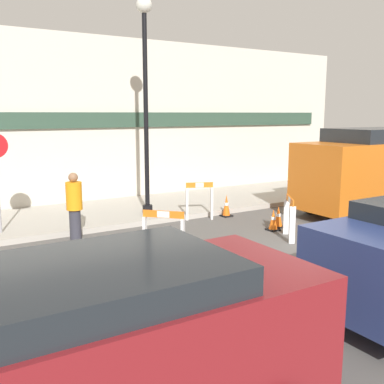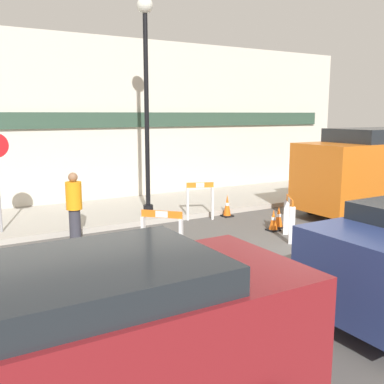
% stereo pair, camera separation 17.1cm
% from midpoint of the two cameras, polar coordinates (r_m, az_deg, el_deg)
% --- Properties ---
extents(ground_plane, '(60.00, 60.00, 0.00)m').
position_cam_midpoint_polar(ground_plane, '(9.69, 15.36, -8.55)').
color(ground_plane, '#565451').
extents(sidewalk_slab, '(18.00, 3.52, 0.14)m').
position_cam_midpoint_polar(sidewalk_slab, '(14.55, -2.60, -1.73)').
color(sidewalk_slab, '#ADA89E').
rests_on(sidewalk_slab, ground_plane).
extents(storefront_facade, '(18.00, 0.22, 5.50)m').
position_cam_midpoint_polar(storefront_facade, '(15.89, -5.83, 8.96)').
color(storefront_facade, beige).
rests_on(storefront_facade, ground_plane).
extents(streetlamp_post, '(0.44, 0.44, 5.98)m').
position_cam_midpoint_polar(streetlamp_post, '(12.90, -5.46, 14.01)').
color(streetlamp_post, black).
rests_on(streetlamp_post, sidewalk_slab).
extents(barricade_0, '(0.72, 0.73, 1.03)m').
position_cam_midpoint_polar(barricade_0, '(9.43, -3.33, -5.15)').
color(barricade_0, white).
rests_on(barricade_0, ground_plane).
extents(barricade_1, '(0.61, 0.82, 1.04)m').
position_cam_midpoint_polar(barricade_1, '(11.11, 12.66, -3.03)').
color(barricade_1, white).
rests_on(barricade_1, ground_plane).
extents(barricade_2, '(0.77, 0.42, 1.08)m').
position_cam_midpoint_polar(barricade_2, '(12.82, 1.40, -1.01)').
color(barricade_2, white).
rests_on(barricade_2, ground_plane).
extents(traffic_cone_0, '(0.30, 0.30, 0.65)m').
position_cam_midpoint_polar(traffic_cone_0, '(13.30, 4.86, -1.80)').
color(traffic_cone_0, black).
rests_on(traffic_cone_0, ground_plane).
extents(traffic_cone_1, '(0.30, 0.30, 0.58)m').
position_cam_midpoint_polar(traffic_cone_1, '(12.21, 11.34, -3.18)').
color(traffic_cone_1, black).
rests_on(traffic_cone_1, ground_plane).
extents(traffic_cone_2, '(0.30, 0.30, 0.56)m').
position_cam_midpoint_polar(traffic_cone_2, '(11.88, 10.70, -3.58)').
color(traffic_cone_2, black).
rests_on(traffic_cone_2, ground_plane).
extents(person_worker, '(0.47, 0.47, 1.66)m').
position_cam_midpoint_polar(person_worker, '(10.92, -14.31, -1.62)').
color(person_worker, '#33333D').
rests_on(person_worker, ground_plane).
extents(parked_car_0, '(4.42, 1.96, 1.74)m').
position_cam_midpoint_polar(parked_car_0, '(4.32, -12.50, -18.40)').
color(parked_car_0, maroon).
rests_on(parked_car_0, ground_plane).
extents(work_van, '(5.11, 2.10, 2.58)m').
position_cam_midpoint_polar(work_van, '(14.56, 22.56, 2.80)').
color(work_van, '#D16619').
rests_on(work_van, ground_plane).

